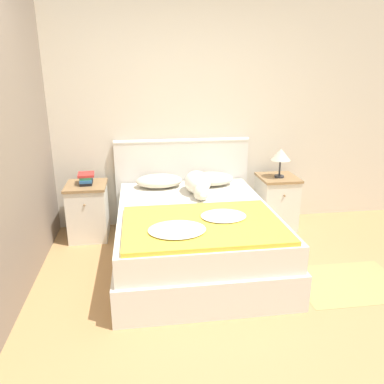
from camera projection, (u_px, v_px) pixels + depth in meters
The scene contains 14 objects.
ground_plane at pixel (204, 332), 2.68m from camera, with size 16.00×16.00×0.00m, color tan.
wall_back at pixel (173, 117), 4.29m from camera, with size 9.00×0.06×2.55m.
wall_side_left at pixel (16, 136), 3.08m from camera, with size 0.06×3.10×2.55m.
bed at pixel (195, 235), 3.62m from camera, with size 1.49×1.92×0.55m.
headboard at pixel (183, 180), 4.46m from camera, with size 1.57×0.06×1.04m.
nightstand_left at pixel (88, 211), 4.13m from camera, with size 0.43×0.47×0.62m.
nightstand_right at pixel (276, 201), 4.43m from camera, with size 0.43×0.47×0.62m.
pillow_left at pixel (159, 181), 4.17m from camera, with size 0.52×0.36×0.14m.
pillow_right at pixel (211, 179), 4.24m from camera, with size 0.52×0.36×0.14m.
quilt at pixel (202, 224), 3.11m from camera, with size 1.32×0.95×0.06m.
dog at pixel (198, 184), 3.94m from camera, with size 0.28×0.65×0.23m.
book_stack at pixel (86, 178), 4.03m from camera, with size 0.19×0.23×0.12m.
table_lamp at pixel (281, 155), 4.23m from camera, with size 0.23×0.23×0.33m.
rug at pixel (348, 283), 3.30m from camera, with size 0.93×0.68×0.00m.
Camera 1 is at (-0.41, -2.20, 1.79)m, focal length 35.00 mm.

